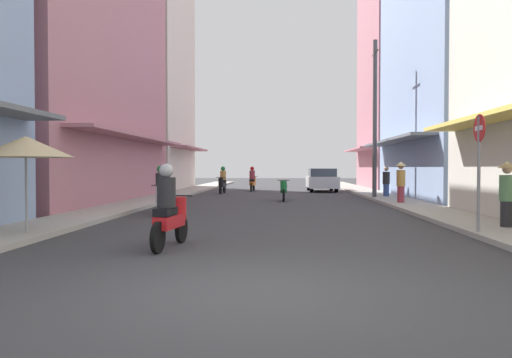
# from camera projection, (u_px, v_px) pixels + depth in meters

# --- Properties ---
(ground_plane) EXTENTS (93.71, 93.71, 0.00)m
(ground_plane) POSITION_uv_depth(u_px,v_px,m) (274.00, 199.00, 23.09)
(ground_plane) COLOR #38383A
(sidewalk_left) EXTENTS (1.81, 50.59, 0.12)m
(sidewalk_left) POSITION_uv_depth(u_px,v_px,m) (162.00, 198.00, 23.40)
(sidewalk_left) COLOR #ADA89E
(sidewalk_left) RESTS_ON ground
(sidewalk_right) EXTENTS (1.81, 50.59, 0.12)m
(sidewalk_right) POSITION_uv_depth(u_px,v_px,m) (389.00, 198.00, 22.79)
(sidewalk_right) COLOR #ADA89E
(sidewalk_right) RESTS_ON ground
(building_left_mid) EXTENTS (7.05, 14.00, 15.42)m
(building_left_mid) POSITION_uv_depth(u_px,v_px,m) (58.00, 25.00, 21.03)
(building_left_mid) COLOR #B7727F
(building_left_mid) RESTS_ON ground
(building_left_far) EXTENTS (7.05, 8.81, 14.80)m
(building_left_far) POSITION_uv_depth(u_px,v_px,m) (139.00, 81.00, 32.89)
(building_left_far) COLOR silver
(building_left_far) RESTS_ON ground
(building_right_mid) EXTENTS (7.05, 11.71, 15.50)m
(building_right_mid) POSITION_uv_depth(u_px,v_px,m) (468.00, 38.00, 23.27)
(building_right_mid) COLOR #8CA5CC
(building_right_mid) RESTS_ON ground
(building_right_far) EXTENTS (7.05, 8.86, 16.74)m
(building_right_far) POSITION_uv_depth(u_px,v_px,m) (410.00, 70.00, 34.03)
(building_right_far) COLOR #B7727F
(building_right_far) RESTS_ON ground
(motorbike_black) EXTENTS (0.55, 1.81, 1.58)m
(motorbike_black) POSITION_uv_depth(u_px,v_px,m) (223.00, 181.00, 28.12)
(motorbike_black) COLOR black
(motorbike_black) RESTS_ON ground
(motorbike_white) EXTENTS (0.64, 1.78, 1.58)m
(motorbike_white) POSITION_uv_depth(u_px,v_px,m) (161.00, 192.00, 15.75)
(motorbike_white) COLOR black
(motorbike_white) RESTS_ON ground
(motorbike_red) EXTENTS (0.55, 1.81, 1.58)m
(motorbike_red) POSITION_uv_depth(u_px,v_px,m) (170.00, 210.00, 9.06)
(motorbike_red) COLOR black
(motorbike_red) RESTS_ON ground
(motorbike_green) EXTENTS (0.55, 1.81, 0.96)m
(motorbike_green) POSITION_uv_depth(u_px,v_px,m) (284.00, 190.00, 21.85)
(motorbike_green) COLOR black
(motorbike_green) RESTS_ON ground
(motorbike_orange) EXTENTS (0.55, 1.81, 1.58)m
(motorbike_orange) POSITION_uv_depth(u_px,v_px,m) (253.00, 180.00, 30.88)
(motorbike_orange) COLOR black
(motorbike_orange) RESTS_ON ground
(parked_car) EXTENTS (1.85, 4.14, 1.45)m
(parked_car) POSITION_uv_depth(u_px,v_px,m) (322.00, 180.00, 30.68)
(parked_car) COLOR silver
(parked_car) RESTS_ON ground
(pedestrian_midway) EXTENTS (0.44, 0.44, 1.73)m
(pedestrian_midway) POSITION_uv_depth(u_px,v_px,m) (401.00, 181.00, 19.24)
(pedestrian_midway) COLOR #99333F
(pedestrian_midway) RESTS_ON ground
(pedestrian_far) EXTENTS (0.44, 0.44, 1.65)m
(pedestrian_far) POSITION_uv_depth(u_px,v_px,m) (507.00, 192.00, 11.31)
(pedestrian_far) COLOR #262628
(pedestrian_far) RESTS_ON ground
(pedestrian_crossing) EXTENTS (0.34, 0.34, 1.56)m
(pedestrian_crossing) POSITION_uv_depth(u_px,v_px,m) (386.00, 183.00, 23.46)
(pedestrian_crossing) COLOR #334C8C
(pedestrian_crossing) RESTS_ON ground
(vendor_umbrella) EXTENTS (1.98, 1.98, 2.18)m
(vendor_umbrella) POSITION_uv_depth(u_px,v_px,m) (26.00, 147.00, 10.35)
(vendor_umbrella) COLOR #99999E
(vendor_umbrella) RESTS_ON ground
(utility_pole) EXTENTS (0.20, 1.20, 7.48)m
(utility_pole) POSITION_uv_depth(u_px,v_px,m) (375.00, 118.00, 22.77)
(utility_pole) COLOR #4C4C4F
(utility_pole) RESTS_ON ground
(street_sign_no_entry) EXTENTS (0.07, 0.60, 2.65)m
(street_sign_no_entry) POSITION_uv_depth(u_px,v_px,m) (479.00, 158.00, 10.40)
(street_sign_no_entry) COLOR gray
(street_sign_no_entry) RESTS_ON ground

